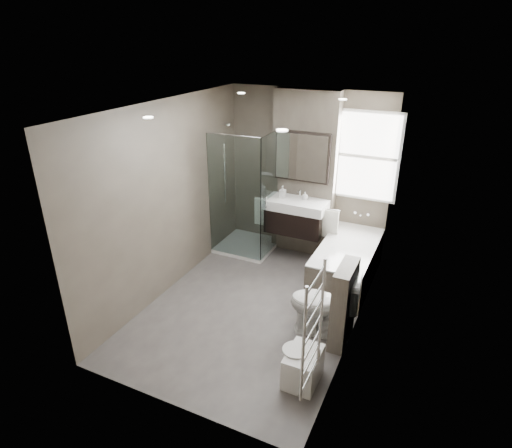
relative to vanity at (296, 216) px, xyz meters
The scene contains 15 objects.
room 1.53m from the vanity, 90.00° to the right, with size 2.70×3.90×2.70m.
vanity_pier 0.66m from the vanity, 90.00° to the left, with size 1.00×0.25×2.60m, color #574F45.
vanity is the anchor object (origin of this frame).
mirror_cabinet 0.91m from the vanity, 90.00° to the left, with size 0.86×0.08×0.76m.
towel_left 0.56m from the vanity, behind, with size 0.24×0.06×0.44m, color white.
towel_right 0.56m from the vanity, ahead, with size 0.24×0.06×0.44m, color white.
shower_enclosure 0.80m from the vanity, behind, with size 0.90×0.90×2.00m.
bathtub 1.07m from the vanity, 19.37° to the right, with size 0.75×1.60×0.57m.
window 1.37m from the vanity, 26.58° to the left, with size 0.98×0.06×1.33m.
toilet 1.93m from the vanity, 59.27° to the right, with size 0.45×0.80×0.81m, color white.
cistern_box 2.08m from the vanity, 54.16° to the right, with size 0.19×0.55×1.00m.
bidet 2.74m from the vanity, 67.75° to the right, with size 0.40×0.45×0.48m.
towel_radiator 3.30m from the vanity, 67.55° to the right, with size 0.03×0.49×1.10m.
soap_bottle_a 0.42m from the vanity, behind, with size 0.09×0.09×0.19m, color white.
soap_bottle_b 0.35m from the vanity, 38.73° to the left, with size 0.09×0.09×0.12m, color white.
Camera 1 is at (2.03, -4.36, 3.34)m, focal length 30.00 mm.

